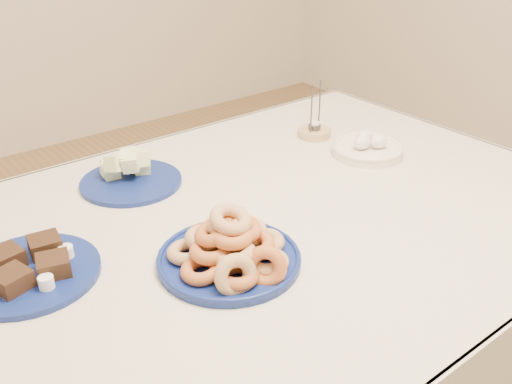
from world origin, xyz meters
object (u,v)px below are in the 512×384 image
dining_table (243,262)px  egg_bowl (367,148)px  donut_platter (230,250)px  melon_plate (129,173)px  brownie_plate (29,269)px  candle_holder (314,131)px

dining_table → egg_bowl: egg_bowl is taller
dining_table → egg_bowl: (0.50, 0.08, 0.13)m
dining_table → donut_platter: 0.21m
melon_plate → brownie_plate: bearing=-144.3°
melon_plate → brownie_plate: 0.41m
dining_table → brownie_plate: brownie_plate is taller
donut_platter → candle_holder: 0.71m
candle_holder → donut_platter: bearing=-146.9°
melon_plate → brownie_plate: (-0.34, -0.24, -0.01)m
egg_bowl → brownie_plate: bearing=179.1°
dining_table → brownie_plate: bearing=167.6°
donut_platter → egg_bowl: 0.64m
brownie_plate → candle_holder: bearing=10.9°
dining_table → donut_platter: donut_platter is taller
dining_table → candle_holder: bearing=29.7°
candle_holder → brownie_plate: bearing=-169.1°
donut_platter → egg_bowl: donut_platter is taller
dining_table → melon_plate: melon_plate is taller
egg_bowl → dining_table: bearing=-170.8°
melon_plate → candle_holder: bearing=-6.3°
melon_plate → egg_bowl: 0.66m
brownie_plate → egg_bowl: bearing=-0.9°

